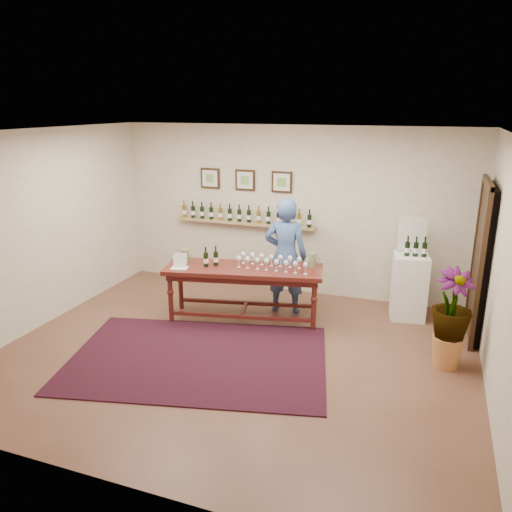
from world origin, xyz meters
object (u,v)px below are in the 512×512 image
(tasting_table, at_px, (244,275))
(potted_plant, at_px, (451,319))
(person, at_px, (286,256))
(display_pedestal, at_px, (409,287))

(tasting_table, height_order, potted_plant, potted_plant)
(tasting_table, relative_size, person, 1.34)
(tasting_table, relative_size, display_pedestal, 2.45)
(tasting_table, distance_m, display_pedestal, 2.49)
(tasting_table, xyz_separation_m, potted_plant, (2.86, -0.48, -0.06))
(tasting_table, xyz_separation_m, display_pedestal, (2.31, 0.90, -0.20))
(person, bearing_deg, display_pedestal, -172.99)
(potted_plant, bearing_deg, tasting_table, 170.48)
(tasting_table, height_order, display_pedestal, display_pedestal)
(person, bearing_deg, potted_plant, 151.98)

